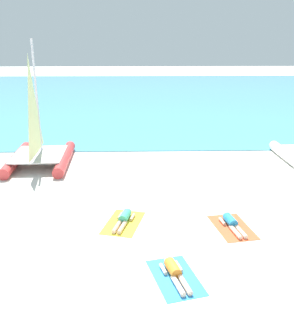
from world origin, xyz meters
name	(u,v)px	position (x,y,z in m)	size (l,w,h in m)	color
ground_plane	(145,159)	(0.00, 10.00, 0.00)	(120.00, 120.00, 0.00)	white
ocean_water	(141,96)	(0.00, 31.23, 0.03)	(120.00, 40.00, 0.05)	#4C9EB7
sailboat_red	(39,147)	(-5.14, 9.15, 0.88)	(3.06, 4.62, 5.89)	#CC3838
towel_center_left	(123,223)	(-0.86, 2.84, 0.01)	(1.10, 1.90, 0.01)	yellow
sunbather_center_left	(124,219)	(-0.84, 2.91, 0.13)	(0.77, 1.55, 0.30)	#3FB28C
towel_center_right	(175,277)	(0.61, -0.30, 0.01)	(1.10, 1.90, 0.01)	#338CD8
sunbather_center_right	(175,272)	(0.59, -0.24, 0.13)	(0.77, 1.55, 0.30)	orange
towel_rightmost	(232,227)	(2.77, 2.43, 0.01)	(1.10, 1.90, 0.01)	#EA5933
sunbather_rightmost	(232,223)	(2.75, 2.49, 0.13)	(0.67, 1.57, 0.30)	#268CCC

